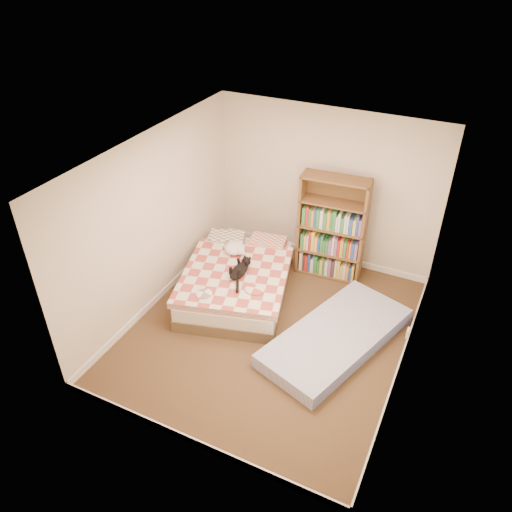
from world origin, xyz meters
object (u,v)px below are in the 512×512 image
at_px(white_dog, 235,248).
at_px(floor_mattress, 336,337).
at_px(bed, 238,279).
at_px(bookshelf, 331,240).
at_px(black_cat, 240,269).

bearing_deg(white_dog, floor_mattress, -43.82).
height_order(bed, bookshelf, bookshelf).
relative_size(bookshelf, floor_mattress, 0.76).
height_order(bed, white_dog, white_dog).
relative_size(floor_mattress, white_dog, 5.11).
bearing_deg(bookshelf, white_dog, -151.63).
distance_m(bookshelf, black_cat, 1.53).
distance_m(bed, bookshelf, 1.54).
relative_size(bookshelf, white_dog, 3.89).
relative_size(floor_mattress, black_cat, 3.01).
distance_m(bed, floor_mattress, 1.71).
bearing_deg(white_dog, black_cat, -77.45).
xyz_separation_m(floor_mattress, white_dog, (-1.85, 0.68, 0.46)).
distance_m(bed, white_dog, 0.47).
relative_size(bookshelf, black_cat, 2.29).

